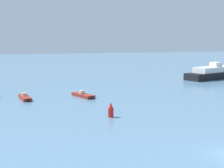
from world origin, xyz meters
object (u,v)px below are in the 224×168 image
object	(u,v)px
fishing_skiff	(25,97)
channel_buoy_red	(111,111)
white_riverboat	(223,72)
small_motorboat	(83,95)

from	to	relation	value
fishing_skiff	channel_buoy_red	world-z (taller)	channel_buoy_red
fishing_skiff	white_riverboat	world-z (taller)	white_riverboat
small_motorboat	channel_buoy_red	world-z (taller)	channel_buoy_red
white_riverboat	channel_buoy_red	xyz separation A→B (m)	(-39.75, -31.67, -0.56)
fishing_skiff	small_motorboat	bearing A→B (deg)	-4.96
channel_buoy_red	fishing_skiff	bearing A→B (deg)	121.58
small_motorboat	channel_buoy_red	bearing A→B (deg)	-89.05
white_riverboat	channel_buoy_red	bearing A→B (deg)	-141.45
fishing_skiff	small_motorboat	distance (m)	9.52
white_riverboat	channel_buoy_red	size ratio (longest dim) A/B	12.81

